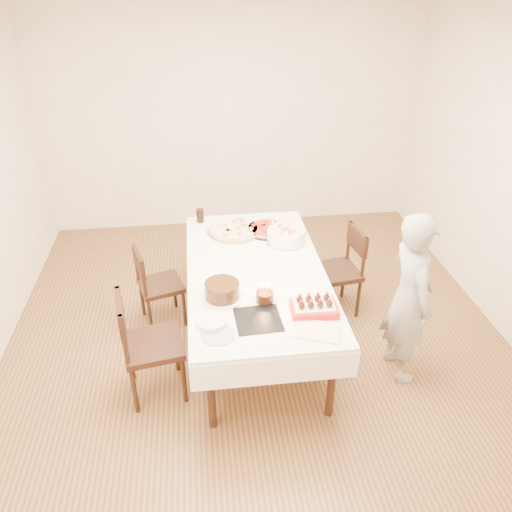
{
  "coord_description": "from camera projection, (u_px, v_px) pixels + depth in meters",
  "views": [
    {
      "loc": [
        -0.45,
        -3.43,
        2.99
      ],
      "look_at": [
        -0.01,
        0.08,
        0.88
      ],
      "focal_mm": 35.0,
      "sensor_mm": 36.0,
      "label": 1
    }
  ],
  "objects": [
    {
      "name": "pizza_white",
      "position": [
        235.0,
        230.0,
        4.75
      ],
      "size": [
        0.58,
        0.58,
        0.04
      ],
      "primitive_type": "cylinder",
      "rotation": [
        0.0,
        0.0,
        0.1
      ],
      "color": "beige",
      "rests_on": "dining_table"
    },
    {
      "name": "shaker_pair",
      "position": [
        269.0,
        242.0,
        4.52
      ],
      "size": [
        0.08,
        0.08,
        0.08
      ],
      "primitive_type": null,
      "rotation": [
        0.0,
        0.0,
        -0.16
      ],
      "color": "white",
      "rests_on": "dining_table"
    },
    {
      "name": "chair_left_dessert",
      "position": [
        153.0,
        345.0,
        3.79
      ],
      "size": [
        0.55,
        0.55,
        0.93
      ],
      "primitive_type": null,
      "rotation": [
        0.0,
        0.0,
        3.31
      ],
      "color": "black",
      "rests_on": "floor"
    },
    {
      "name": "pasta_bowl",
      "position": [
        286.0,
        236.0,
        4.56
      ],
      "size": [
        0.39,
        0.39,
        0.11
      ],
      "primitive_type": "cylinder",
      "rotation": [
        0.0,
        0.0,
        -0.15
      ],
      "color": "white",
      "rests_on": "dining_table"
    },
    {
      "name": "cake_board",
      "position": [
        258.0,
        320.0,
        3.6
      ],
      "size": [
        0.35,
        0.35,
        0.01
      ],
      "primitive_type": "cube",
      "rotation": [
        0.0,
        0.0,
        0.05
      ],
      "color": "black",
      "rests_on": "dining_table"
    },
    {
      "name": "pizza_pepperoni",
      "position": [
        266.0,
        229.0,
        4.77
      ],
      "size": [
        0.45,
        0.45,
        0.04
      ],
      "primitive_type": "cylinder",
      "rotation": [
        0.0,
        0.0,
        0.11
      ],
      "color": "red",
      "rests_on": "dining_table"
    },
    {
      "name": "taper_candle",
      "position": [
        272.0,
        233.0,
        4.47
      ],
      "size": [
        0.06,
        0.06,
        0.26
      ],
      "primitive_type": "cylinder",
      "rotation": [
        0.0,
        0.0,
        0.16
      ],
      "color": "white",
      "rests_on": "dining_table"
    },
    {
      "name": "wall_back",
      "position": [
        232.0,
        119.0,
        5.95
      ],
      "size": [
        4.5,
        0.04,
        2.7
      ],
      "primitive_type": "cube",
      "color": "white",
      "rests_on": "floor"
    },
    {
      "name": "chair_left_savory",
      "position": [
        161.0,
        285.0,
        4.61
      ],
      "size": [
        0.51,
        0.51,
        0.8
      ],
      "primitive_type": null,
      "rotation": [
        0.0,
        0.0,
        3.44
      ],
      "color": "black",
      "rests_on": "floor"
    },
    {
      "name": "dining_table",
      "position": [
        256.0,
        306.0,
        4.38
      ],
      "size": [
        1.5,
        2.31,
        0.75
      ],
      "primitive_type": "cube",
      "rotation": [
        0.0,
        0.0,
        0.18
      ],
      "color": "white",
      "rests_on": "floor"
    },
    {
      "name": "ceiling",
      "position": [
        260.0,
        13.0,
        3.12
      ],
      "size": [
        5.0,
        5.0,
        0.0
      ],
      "primitive_type": "plane",
      "rotation": [
        3.14,
        0.0,
        0.0
      ],
      "color": "white",
      "rests_on": "wall_back"
    },
    {
      "name": "cola_glass",
      "position": [
        200.0,
        216.0,
        4.91
      ],
      "size": [
        0.08,
        0.08,
        0.14
      ],
      "primitive_type": "cylinder",
      "rotation": [
        0.0,
        0.0,
        -0.07
      ],
      "color": "black",
      "rests_on": "dining_table"
    },
    {
      "name": "red_placemat",
      "position": [
        288.0,
        232.0,
        4.76
      ],
      "size": [
        0.36,
        0.36,
        0.01
      ],
      "primitive_type": "cube",
      "rotation": [
        0.0,
        0.0,
        0.42
      ],
      "color": "#B21E1E",
      "rests_on": "dining_table"
    },
    {
      "name": "strawberry_box",
      "position": [
        314.0,
        307.0,
        3.66
      ],
      "size": [
        0.35,
        0.24,
        0.08
      ],
      "primitive_type": null,
      "rotation": [
        0.0,
        0.0,
        -0.03
      ],
      "color": "red",
      "rests_on": "dining_table"
    },
    {
      "name": "chair_right_savory",
      "position": [
        336.0,
        272.0,
        4.74
      ],
      "size": [
        0.5,
        0.5,
        0.87
      ],
      "primitive_type": null,
      "rotation": [
        0.0,
        0.0,
        0.14
      ],
      "color": "black",
      "rests_on": "floor"
    },
    {
      "name": "person",
      "position": [
        409.0,
        298.0,
        3.87
      ],
      "size": [
        0.38,
        0.55,
        1.46
      ],
      "primitive_type": "imported",
      "rotation": [
        0.0,
        0.0,
        1.64
      ],
      "color": "#A39E99",
      "rests_on": "floor"
    },
    {
      "name": "birthday_cake",
      "position": [
        265.0,
        293.0,
        3.75
      ],
      "size": [
        0.15,
        0.15,
        0.14
      ],
      "primitive_type": "cylinder",
      "rotation": [
        0.0,
        0.0,
        0.1
      ],
      "color": "#391A0F",
      "rests_on": "dining_table"
    },
    {
      "name": "floor",
      "position": [
        259.0,
        344.0,
        4.5
      ],
      "size": [
        5.0,
        5.0,
        0.0
      ],
      "primitive_type": "plane",
      "color": "#58311E",
      "rests_on": "ground"
    },
    {
      "name": "china_plate",
      "position": [
        218.0,
        334.0,
        3.45
      ],
      "size": [
        0.29,
        0.29,
        0.01
      ],
      "primitive_type": "cylinder",
      "rotation": [
        0.0,
        0.0,
        0.22
      ],
      "color": "white",
      "rests_on": "dining_table"
    },
    {
      "name": "box_lid",
      "position": [
        316.0,
        331.0,
        3.49
      ],
      "size": [
        0.39,
        0.33,
        0.03
      ],
      "primitive_type": "cube",
      "rotation": [
        0.0,
        0.0,
        -0.37
      ],
      "color": "beige",
      "rests_on": "dining_table"
    },
    {
      "name": "plate_stack",
      "position": [
        212.0,
        322.0,
        3.54
      ],
      "size": [
        0.24,
        0.24,
        0.05
      ],
      "primitive_type": "cylinder",
      "rotation": [
        0.0,
        0.0,
        -0.12
      ],
      "color": "white",
      "rests_on": "dining_table"
    },
    {
      "name": "layer_cake",
      "position": [
        222.0,
        290.0,
        3.8
      ],
      "size": [
        0.39,
        0.39,
        0.13
      ],
      "primitive_type": "cylinder",
      "rotation": [
        0.0,
        0.0,
        0.17
      ],
      "color": "#361F0D",
      "rests_on": "dining_table"
    }
  ]
}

